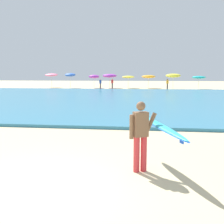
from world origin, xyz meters
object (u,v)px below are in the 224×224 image
at_px(beach_umbrella_0, 51,75).
at_px(beach_umbrella_6, 173,76).
at_px(beachgoer_near_row_left, 100,83).
at_px(beach_umbrella_1, 70,75).
at_px(beachgoer_near_row_right, 167,83).
at_px(beach_umbrella_2, 94,77).
at_px(beach_umbrella_4, 128,77).
at_px(beach_umbrella_7, 199,77).
at_px(beachgoer_near_row_mid, 112,83).
at_px(beach_umbrella_3, 110,76).
at_px(surfer_with_board, 149,130).
at_px(beach_umbrella_5, 148,77).

xyz_separation_m(beach_umbrella_0, beach_umbrella_6, (20.12, -2.32, -0.08)).
bearing_deg(beachgoer_near_row_left, beach_umbrella_1, 158.66).
bearing_deg(beachgoer_near_row_right, beach_umbrella_2, 171.43).
relative_size(beach_umbrella_4, beach_umbrella_7, 0.98).
height_order(beach_umbrella_1, beachgoer_near_row_left, beach_umbrella_1).
relative_size(beach_umbrella_6, beach_umbrella_7, 1.16).
xyz_separation_m(beachgoer_near_row_left, beachgoer_near_row_mid, (1.68, 1.38, 0.00)).
relative_size(beach_umbrella_3, beach_umbrella_6, 0.96).
bearing_deg(beachgoer_near_row_mid, beachgoer_near_row_left, -140.56).
bearing_deg(beach_umbrella_2, beachgoer_near_row_left, -61.17).
bearing_deg(beach_umbrella_6, surfer_with_board, -96.63).
height_order(surfer_with_board, beach_umbrella_5, beach_umbrella_5).
bearing_deg(beach_umbrella_2, beach_umbrella_3, -9.71).
distance_m(beach_umbrella_5, beachgoer_near_row_left, 8.00).
distance_m(surfer_with_board, beach_umbrella_5, 37.43).
relative_size(beach_umbrella_7, beachgoer_near_row_mid, 1.30).
distance_m(beach_umbrella_2, beach_umbrella_5, 8.91).
bearing_deg(beachgoer_near_row_left, beach_umbrella_7, 6.21).
height_order(beach_umbrella_5, beachgoer_near_row_left, beach_umbrella_5).
distance_m(beach_umbrella_5, beach_umbrella_7, 7.74).
bearing_deg(beach_umbrella_7, beachgoer_near_row_right, -172.06).
distance_m(beach_umbrella_3, beachgoer_near_row_right, 9.30).
distance_m(beach_umbrella_6, beachgoer_near_row_left, 11.22).
bearing_deg(surfer_with_board, beach_umbrella_2, 102.84).
relative_size(beach_umbrella_2, beachgoer_near_row_left, 1.36).
height_order(beach_umbrella_7, beachgoer_near_row_right, beach_umbrella_7).
bearing_deg(surfer_with_board, beachgoer_near_row_right, 84.71).
height_order(beach_umbrella_1, beach_umbrella_6, beach_umbrella_1).
distance_m(beachgoer_near_row_left, beachgoer_near_row_mid, 2.18).
xyz_separation_m(beach_umbrella_2, beach_umbrella_6, (12.63, -1.79, 0.18)).
distance_m(beach_umbrella_3, beach_umbrella_6, 10.06).
relative_size(beach_umbrella_1, beachgoer_near_row_mid, 1.57).
bearing_deg(beach_umbrella_7, beachgoer_near_row_left, -173.79).
relative_size(beach_umbrella_3, beachgoer_near_row_mid, 1.46).
height_order(beach_umbrella_1, beach_umbrella_2, beach_umbrella_1).
height_order(beach_umbrella_5, beachgoer_near_row_right, beach_umbrella_5).
relative_size(beach_umbrella_4, beachgoer_near_row_mid, 1.28).
bearing_deg(beach_umbrella_3, surfer_with_board, -80.99).
height_order(beach_umbrella_2, beach_umbrella_4, beach_umbrella_2).
bearing_deg(beach_umbrella_7, beach_umbrella_4, 174.41).
distance_m(beach_umbrella_4, beach_umbrella_5, 3.26).
distance_m(surfer_with_board, beach_umbrella_3, 37.31).
xyz_separation_m(surfer_with_board, beach_umbrella_5, (0.41, 37.42, 0.84)).
height_order(beachgoer_near_row_left, beachgoer_near_row_right, same).
bearing_deg(beachgoer_near_row_mid, surfer_with_board, -81.60).
xyz_separation_m(beach_umbrella_3, beach_umbrella_5, (6.25, 0.58, -0.13)).
xyz_separation_m(beach_umbrella_3, beach_umbrella_4, (2.99, 0.41, -0.19)).
relative_size(beach_umbrella_3, beach_umbrella_4, 1.14).
bearing_deg(beach_umbrella_5, beach_umbrella_4, -177.00).
bearing_deg(beach_umbrella_1, beach_umbrella_5, 3.48).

